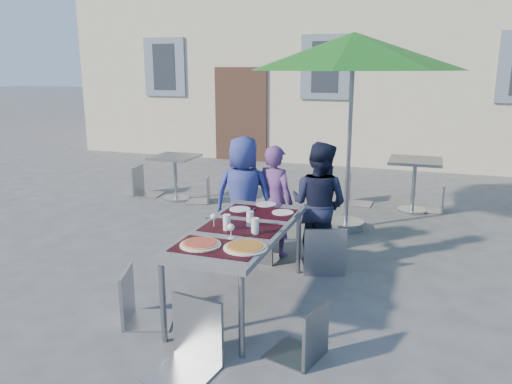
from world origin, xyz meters
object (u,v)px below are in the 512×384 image
at_px(child_1, 275,201).
at_px(bg_chair_l_0, 142,163).
at_px(bg_chair_r_1, 439,181).
at_px(bg_chair_r_0, 202,173).
at_px(cafe_table_1, 415,174).
at_px(dining_table, 240,234).
at_px(chair_0, 228,209).
at_px(chair_4, 306,300).
at_px(child_2, 319,205).
at_px(pizza_near_left, 200,244).
at_px(cafe_table_0, 175,170).
at_px(child_0, 244,196).
at_px(patio_umbrella, 353,53).
at_px(chair_2, 325,220).
at_px(chair_5, 188,295).
at_px(chair_1, 262,221).
at_px(bg_chair_l_1, 355,171).
at_px(chair_3, 136,265).
at_px(pizza_near_right, 246,247).

xyz_separation_m(child_1, bg_chair_l_0, (-3.05, 2.02, -0.09)).
bearing_deg(bg_chair_r_1, bg_chair_r_0, -169.29).
bearing_deg(cafe_table_1, dining_table, -110.51).
bearing_deg(chair_0, chair_4, -51.75).
bearing_deg(dining_table, child_2, 68.13).
relative_size(pizza_near_left, bg_chair_l_0, 0.36).
bearing_deg(cafe_table_0, pizza_near_left, -58.93).
height_order(child_0, cafe_table_1, child_0).
xyz_separation_m(patio_umbrella, bg_chair_r_1, (1.20, 1.32, -1.89)).
height_order(chair_2, chair_5, chair_2).
relative_size(child_1, bg_chair_r_0, 1.55).
distance_m(chair_1, patio_umbrella, 2.54).
height_order(bg_chair_l_1, bg_chair_r_1, bg_chair_l_1).
bearing_deg(cafe_table_0, chair_4, -50.75).
xyz_separation_m(pizza_near_left, chair_2, (0.74, 1.53, -0.17)).
relative_size(chair_2, chair_4, 1.19).
relative_size(dining_table, pizza_near_left, 5.35).
height_order(chair_1, bg_chair_r_0, bg_chair_r_0).
distance_m(chair_2, bg_chair_l_1, 2.99).
height_order(cafe_table_0, bg_chair_l_0, bg_chair_l_0).
height_order(chair_1, patio_umbrella, patio_umbrella).
bearing_deg(chair_2, bg_chair_r_1, 68.26).
bearing_deg(chair_4, child_2, 99.77).
bearing_deg(bg_chair_l_1, cafe_table_1, -10.70).
relative_size(chair_4, cafe_table_1, 1.03).
relative_size(chair_5, bg_chair_r_0, 1.16).
height_order(child_2, chair_4, child_2).
distance_m(child_2, patio_umbrella, 2.19).
bearing_deg(chair_1, chair_0, -165.06).
relative_size(chair_3, bg_chair_l_0, 0.94).
distance_m(pizza_near_right, bg_chair_l_1, 4.47).
xyz_separation_m(patio_umbrella, bg_chair_l_1, (-0.10, 1.35, -1.84)).
xyz_separation_m(chair_2, bg_chair_l_0, (-3.72, 2.37, -0.03)).
xyz_separation_m(child_1, chair_2, (0.68, -0.35, -0.06)).
distance_m(chair_1, chair_5, 2.21).
height_order(chair_0, cafe_table_0, chair_0).
height_order(pizza_near_right, bg_chair_l_0, bg_chair_l_0).
bearing_deg(chair_3, bg_chair_r_0, 107.20).
relative_size(chair_4, cafe_table_0, 1.13).
relative_size(chair_3, cafe_table_1, 1.10).
relative_size(chair_2, bg_chair_r_0, 1.19).
relative_size(child_1, chair_5, 1.33).
height_order(child_1, bg_chair_r_0, child_1).
bearing_deg(chair_3, child_2, 56.81).
distance_m(chair_5, bg_chair_l_0, 5.47).
bearing_deg(chair_5, child_1, 92.48).
xyz_separation_m(cafe_table_0, bg_chair_l_0, (-0.71, 0.12, 0.05)).
bearing_deg(bg_chair_l_1, child_2, -89.95).
bearing_deg(child_1, pizza_near_left, 104.26).
height_order(chair_0, bg_chair_r_0, chair_0).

